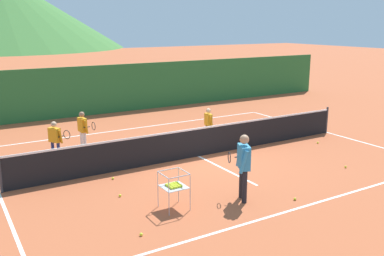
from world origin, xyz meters
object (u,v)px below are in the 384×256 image
Objects in this scene: tennis_net at (199,142)px; instructor at (243,161)px; tennis_ball_7 at (120,195)px; tennis_ball_3 at (346,167)px; tennis_ball_2 at (113,178)px; ball_cart at (174,185)px; tennis_ball_1 at (295,199)px; student_2 at (208,122)px; tennis_ball_5 at (318,143)px; student_1 at (83,127)px; tennis_ball_6 at (141,234)px; student_0 at (55,138)px.

instructor is at bearing -104.68° from tennis_net.
instructor is 3.23m from tennis_ball_7.
tennis_ball_2 is at bearing 157.18° from tennis_ball_3.
tennis_ball_1 is at bearing -21.93° from ball_cart.
student_2 reaches higher than ball_cart.
instructor reaches higher than tennis_ball_7.
tennis_ball_3 is (3.06, 1.00, 0.00)m from tennis_ball_1.
ball_cart is at bearing -162.91° from tennis_ball_5.
instructor is 1.63m from tennis_ball_1.
tennis_net is 4.67m from tennis_ball_5.
tennis_ball_2 is at bearing 126.87° from instructor.
student_2 is (2.19, 4.92, -0.25)m from instructor.
tennis_ball_6 is at bearing -97.07° from student_1.
student_0 is 1.30m from student_1.
ball_cart is at bearing -57.21° from tennis_ball_7.
student_0 reaches higher than student_2.
student_0 is 0.95× the size of student_1.
tennis_ball_6 is (-4.03, 0.30, 0.00)m from tennis_ball_1.
instructor is 4.29m from tennis_ball_3.
student_2 is 18.55× the size of tennis_ball_6.
student_0 is 5.89m from tennis_ball_6.
ball_cart reaches higher than tennis_ball_7.
tennis_ball_3 is (3.23, -3.28, -0.47)m from tennis_net.
tennis_ball_2 is 1.00× the size of tennis_ball_7.
tennis_net reaches higher than tennis_ball_3.
tennis_net is 5.57m from tennis_ball_6.
tennis_ball_6 is at bearing -100.16° from tennis_ball_7.
ball_cart is 1.65m from tennis_ball_7.
student_0 is 19.24× the size of tennis_ball_7.
student_1 is at bearing 137.09° from tennis_ball_3.
student_2 is at bearing 79.11° from tennis_ball_1.
tennis_ball_2 is (-4.45, -1.92, -0.72)m from student_2.
ball_cart reaches higher than tennis_ball_2.
tennis_net is 3.99m from student_1.
tennis_ball_1 is 1.00× the size of tennis_ball_5.
student_1 reaches higher than tennis_net.
tennis_ball_2 is (-2.25, 3.01, -0.97)m from instructor.
tennis_net is 177.90× the size of tennis_ball_1.
tennis_ball_6 is 2.18m from tennis_ball_7.
tennis_ball_3 is at bearing -34.84° from student_0.
tennis_ball_7 is (-2.54, 1.75, -0.97)m from instructor.
tennis_ball_5 is at bearing -34.71° from student_2.
tennis_ball_6 and tennis_ball_7 have the same top height.
student_0 is 1.04× the size of student_2.
student_2 is at bearing 66.02° from instructor.
tennis_ball_5 and tennis_ball_7 have the same top height.
student_1 is 1.53× the size of ball_cart.
tennis_ball_7 is at bearing 167.87° from tennis_ball_3.
instructor is 6.32m from student_0.
student_1 reaches higher than student_0.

